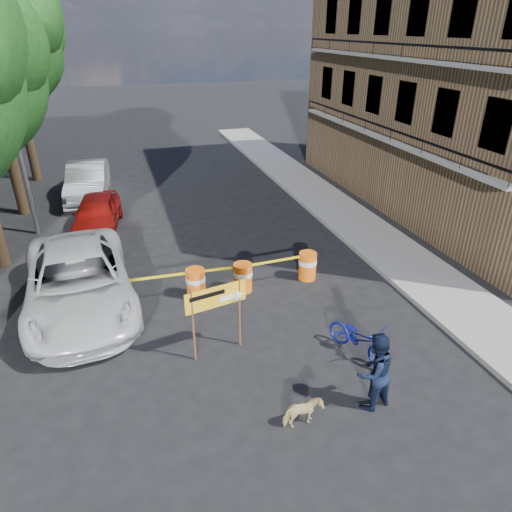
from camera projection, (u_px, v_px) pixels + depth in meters
ground at (258, 353)px, 11.28m from camera, size 120.00×120.00×0.00m
sidewalk_east at (362, 229)px, 18.00m from camera, size 2.40×40.00×0.15m
apartment_building at (480, 60)px, 18.56m from camera, size 8.00×16.00×12.00m
tree_far at (10, 50)px, 21.17m from camera, size 5.04×4.80×8.84m
streetlamp at (13, 118)px, 15.82m from camera, size 1.25×0.18×8.00m
barrel_far_left at (102, 295)px, 12.83m from camera, size 0.58×0.58×0.90m
barrel_mid_left at (196, 283)px, 13.45m from camera, size 0.58×0.58×0.90m
barrel_mid_right at (243, 277)px, 13.75m from camera, size 0.58×0.58×0.90m
barrel_far_right at (307, 265)px, 14.42m from camera, size 0.58×0.58×0.90m
detour_sign at (224, 300)px, 10.76m from camera, size 1.52×0.43×1.98m
pedestrian at (374, 371)px, 9.35m from camera, size 1.01×0.86×1.80m
bicycle at (361, 324)px, 10.84m from camera, size 0.96×1.13×1.82m
dog at (303, 413)px, 9.09m from camera, size 0.82×0.43×0.67m
suv_white at (79, 281)px, 12.77m from camera, size 3.29×6.32×1.70m
sedan_red at (97, 213)px, 17.83m from camera, size 2.11×4.19×1.37m
sedan_silver at (88, 181)px, 21.16m from camera, size 2.01×4.96×1.60m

